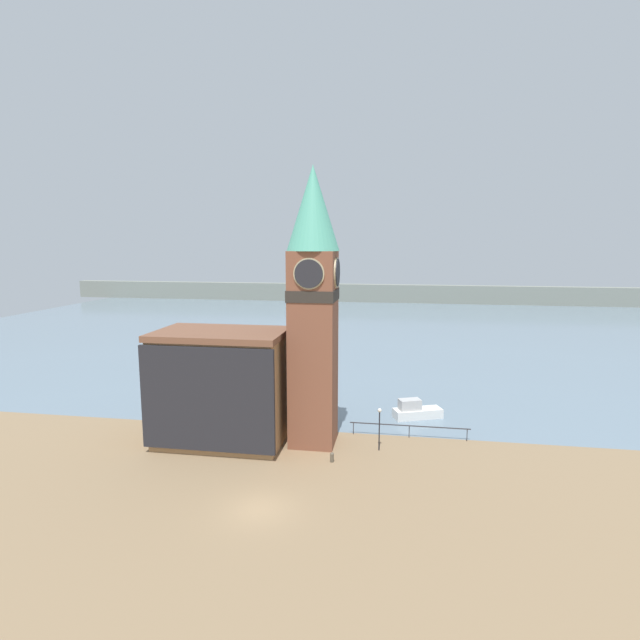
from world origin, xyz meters
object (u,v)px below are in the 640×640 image
(clock_tower, at_px, (313,300))
(mooring_bollard_near, at_px, (332,457))
(lamp_post, at_px, (379,421))
(boat_near, at_px, (416,411))
(pier_building, at_px, (221,387))

(clock_tower, height_order, mooring_bollard_near, clock_tower)
(clock_tower, xyz_separation_m, lamp_post, (5.46, -0.77, -9.44))
(boat_near, xyz_separation_m, mooring_bollard_near, (-6.50, -10.88, -0.27))
(mooring_bollard_near, height_order, lamp_post, lamp_post)
(pier_building, bearing_deg, clock_tower, 7.65)
(clock_tower, bearing_deg, boat_near, 40.84)
(boat_near, height_order, mooring_bollard_near, boat_near)
(clock_tower, relative_size, boat_near, 4.62)
(clock_tower, bearing_deg, mooring_bollard_near, -59.85)
(boat_near, height_order, lamp_post, lamp_post)
(boat_near, bearing_deg, mooring_bollard_near, -142.17)
(boat_near, bearing_deg, clock_tower, -160.49)
(mooring_bollard_near, relative_size, lamp_post, 0.22)
(pier_building, relative_size, lamp_post, 3.04)
(boat_near, bearing_deg, pier_building, -173.77)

